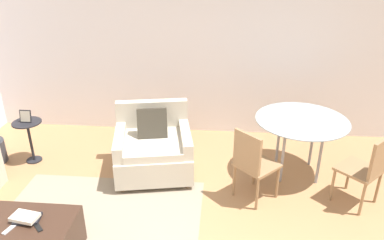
% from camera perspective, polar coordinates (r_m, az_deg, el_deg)
% --- Properties ---
extents(wall_back, '(12.00, 0.06, 2.75)m').
position_cam_1_polar(wall_back, '(5.67, 1.15, 11.14)').
color(wall_back, white).
rests_on(wall_back, ground_plane).
extents(area_rug, '(2.21, 1.86, 0.01)m').
position_cam_1_polar(area_rug, '(4.28, -14.48, -15.54)').
color(area_rug, gray).
rests_on(area_rug, ground_plane).
extents(armchair, '(1.11, 1.08, 0.87)m').
position_cam_1_polar(armchair, '(4.91, -5.90, -4.32)').
color(armchair, beige).
rests_on(armchair, ground_plane).
extents(book_stack, '(0.26, 0.20, 0.06)m').
position_cam_1_polar(book_stack, '(3.84, -23.96, -13.46)').
color(book_stack, black).
rests_on(book_stack, ottoman).
extents(tv_remote_primary, '(0.13, 0.13, 0.01)m').
position_cam_1_polar(tv_remote_primary, '(3.74, -22.42, -14.84)').
color(tv_remote_primary, black).
rests_on(tv_remote_primary, ottoman).
extents(tv_remote_secondary, '(0.08, 0.16, 0.01)m').
position_cam_1_polar(tv_remote_secondary, '(3.82, -26.02, -14.68)').
color(tv_remote_secondary, '#B7B7BC').
rests_on(tv_remote_secondary, ottoman).
extents(side_table, '(0.38, 0.38, 0.60)m').
position_cam_1_polar(side_table, '(5.54, -23.58, -1.98)').
color(side_table, black).
rests_on(side_table, ground_plane).
extents(picture_frame, '(0.16, 0.07, 0.17)m').
position_cam_1_polar(picture_frame, '(5.43, -24.05, 0.52)').
color(picture_frame, black).
rests_on(picture_frame, side_table).
extents(dining_table, '(1.15, 1.15, 0.77)m').
position_cam_1_polar(dining_table, '(4.88, 16.31, -0.81)').
color(dining_table, '#99A8AD').
rests_on(dining_table, ground_plane).
extents(dining_chair_near_left, '(0.59, 0.59, 0.90)m').
position_cam_1_polar(dining_chair_near_left, '(4.31, 9.18, -6.24)').
color(dining_chair_near_left, '#93704C').
rests_on(dining_chair_near_left, ground_plane).
extents(dining_chair_near_right, '(0.59, 0.59, 0.90)m').
position_cam_1_polar(dining_chair_near_right, '(4.60, 25.21, -6.44)').
color(dining_chair_near_right, '#93704C').
rests_on(dining_chair_near_right, ground_plane).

